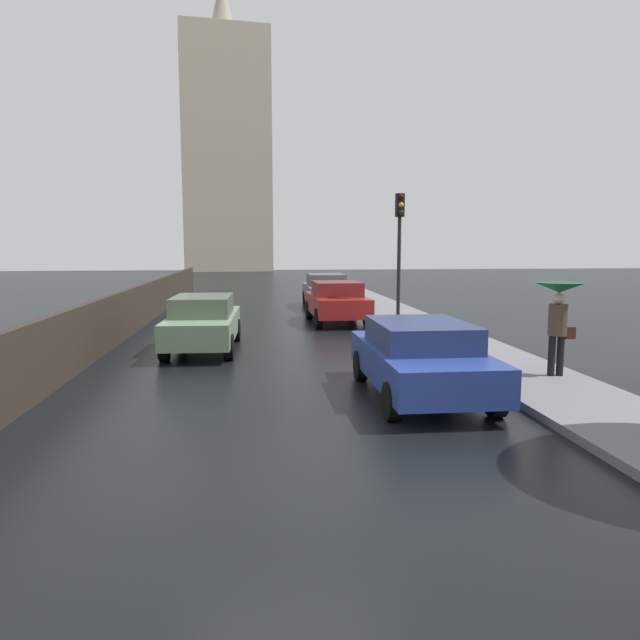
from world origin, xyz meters
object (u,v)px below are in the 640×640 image
Objects in this scene: traffic_light at (400,234)px; pedestrian_with_umbrella_near at (559,304)px; car_grey_mid_road at (326,290)px; car_green_far_ahead at (203,322)px; car_blue_near_kerb at (420,357)px; car_red_behind_camera at (337,302)px.

pedestrian_with_umbrella_near is at bearing -81.25° from traffic_light.
traffic_light is (1.60, -6.70, 2.34)m from car_grey_mid_road.
traffic_light reaches higher than car_green_far_ahead.
car_green_far_ahead reaches higher than car_blue_near_kerb.
car_grey_mid_road is 11.21m from car_green_far_ahead.
traffic_light reaches higher than car_blue_near_kerb.
car_red_behind_camera is 2.16× the size of pedestrian_with_umbrella_near.
traffic_light reaches higher than pedestrian_with_umbrella_near.
car_green_far_ahead is at bearing 129.55° from car_blue_near_kerb.
car_red_behind_camera is at bearing -128.40° from car_green_far_ahead.
car_green_far_ahead is 2.35× the size of pedestrian_with_umbrella_near.
car_blue_near_kerb is 9.31m from traffic_light.
car_green_far_ahead is 1.03× the size of traffic_light.
pedestrian_with_umbrella_near is at bearing -73.48° from car_red_behind_camera.
car_green_far_ahead is at bearing -131.76° from car_red_behind_camera.
car_blue_near_kerb is 0.99× the size of traffic_light.
traffic_light is (6.10, 3.57, 2.36)m from car_green_far_ahead.
car_green_far_ahead is at bearing 151.62° from pedestrian_with_umbrella_near.
pedestrian_with_umbrella_near reaches higher than car_red_behind_camera.
pedestrian_with_umbrella_near is at bearing -79.01° from car_grey_mid_road.
car_blue_near_kerb is 2.25× the size of pedestrian_with_umbrella_near.
car_red_behind_camera is (-0.27, -5.25, 0.00)m from car_grey_mid_road.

